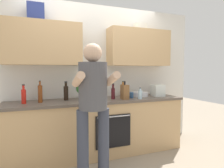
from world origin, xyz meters
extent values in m
plane|color=gray|center=(0.00, 0.00, 0.00)|extent=(12.00, 12.00, 0.00)
cube|color=silver|center=(0.00, 0.36, 1.25)|extent=(4.00, 0.06, 2.50)
cube|color=tan|center=(-0.83, 0.17, 1.77)|extent=(1.15, 0.32, 0.65)
cube|color=tan|center=(0.83, 0.17, 1.77)|extent=(1.15, 0.32, 0.65)
cylinder|color=silver|center=(0.85, 0.17, 2.15)|extent=(0.25, 0.25, 0.10)
cube|color=navy|center=(-0.92, 0.17, 2.22)|extent=(0.24, 0.20, 0.25)
cube|color=tan|center=(0.00, 0.00, 0.43)|extent=(2.80, 0.60, 0.86)
cube|color=brown|center=(0.00, 0.00, 0.88)|extent=(2.84, 0.64, 0.04)
cube|color=black|center=(0.13, -0.31, 0.45)|extent=(0.56, 0.02, 0.50)
cylinder|color=silver|center=(0.13, -0.33, 0.68)|extent=(0.52, 0.02, 0.02)
cylinder|color=#383D4C|center=(-0.45, -0.77, 0.45)|extent=(0.14, 0.14, 0.91)
cylinder|color=#383D4C|center=(-0.19, -0.77, 0.45)|extent=(0.14, 0.14, 0.91)
cylinder|color=#4C4C51|center=(-0.32, -0.77, 1.19)|extent=(0.34, 0.34, 0.56)
sphere|color=#D8AD8C|center=(-0.32, -0.77, 1.58)|extent=(0.22, 0.22, 0.22)
cylinder|color=#D8AD8C|center=(-0.52, -0.89, 1.27)|extent=(0.09, 0.31, 0.19)
cylinder|color=#D8AD8C|center=(-0.12, -0.89, 1.27)|extent=(0.09, 0.31, 0.19)
cylinder|color=silver|center=(0.65, -0.19, 0.97)|extent=(0.07, 0.07, 0.14)
cylinder|color=silver|center=(0.65, -0.19, 1.06)|extent=(0.02, 0.02, 0.03)
cylinder|color=black|center=(0.65, -0.19, 1.08)|extent=(0.03, 0.03, 0.01)
cylinder|color=brown|center=(-0.89, 0.02, 1.02)|extent=(0.06, 0.06, 0.25)
cylinder|color=brown|center=(-0.89, 0.02, 1.18)|extent=(0.02, 0.02, 0.06)
cylinder|color=black|center=(-0.89, 0.02, 1.21)|extent=(0.03, 0.03, 0.01)
cylinder|color=red|center=(-1.11, 0.00, 1.00)|extent=(0.06, 0.06, 0.20)
cylinder|color=red|center=(-1.11, 0.00, 1.13)|extent=(0.03, 0.03, 0.06)
cylinder|color=black|center=(-1.11, 0.00, 1.16)|extent=(0.04, 0.04, 0.02)
cylinder|color=black|center=(-0.50, 0.11, 1.01)|extent=(0.07, 0.07, 0.22)
cylinder|color=black|center=(-0.50, 0.11, 1.15)|extent=(0.04, 0.04, 0.06)
cylinder|color=black|center=(-0.50, 0.11, 1.19)|extent=(0.04, 0.04, 0.02)
cylinder|color=#8C4C14|center=(-0.88, 0.21, 0.99)|extent=(0.06, 0.06, 0.18)
cylinder|color=#8C4C14|center=(-0.88, 0.21, 1.11)|extent=(0.03, 0.03, 0.05)
cylinder|color=black|center=(-0.88, 0.21, 1.14)|extent=(0.03, 0.03, 0.01)
cylinder|color=#471419|center=(0.22, -0.06, 0.99)|extent=(0.06, 0.06, 0.18)
cylinder|color=#471419|center=(0.22, -0.06, 1.11)|extent=(0.03, 0.03, 0.06)
cylinder|color=black|center=(0.22, -0.06, 1.15)|extent=(0.04, 0.04, 0.02)
cylinder|color=orange|center=(0.51, 0.18, 1.01)|extent=(0.05, 0.05, 0.22)
cylinder|color=orange|center=(0.51, 0.18, 1.14)|extent=(0.03, 0.03, 0.04)
cylinder|color=black|center=(0.51, 0.18, 1.17)|extent=(0.03, 0.03, 0.01)
cylinder|color=white|center=(-0.01, 0.04, 0.94)|extent=(0.09, 0.09, 0.09)
cylinder|color=#33598C|center=(0.57, -0.04, 0.95)|extent=(0.07, 0.07, 0.10)
cylinder|color=silver|center=(0.80, 0.08, 0.94)|extent=(0.30, 0.30, 0.08)
cube|color=brown|center=(0.40, -0.14, 1.02)|extent=(0.10, 0.14, 0.23)
cylinder|color=black|center=(0.38, -0.16, 1.16)|extent=(0.02, 0.02, 0.06)
cylinder|color=black|center=(0.41, -0.12, 1.16)|extent=(0.02, 0.02, 0.06)
cylinder|color=#9E6647|center=(-0.25, 0.05, 0.95)|extent=(0.14, 0.14, 0.10)
sphere|color=#2D6B28|center=(-0.25, 0.05, 1.09)|extent=(0.21, 0.21, 0.21)
cube|color=silver|center=(1.11, -0.02, 1.00)|extent=(0.21, 0.23, 0.20)
camera|label=1|loc=(-0.98, -3.05, 1.38)|focal=32.07mm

